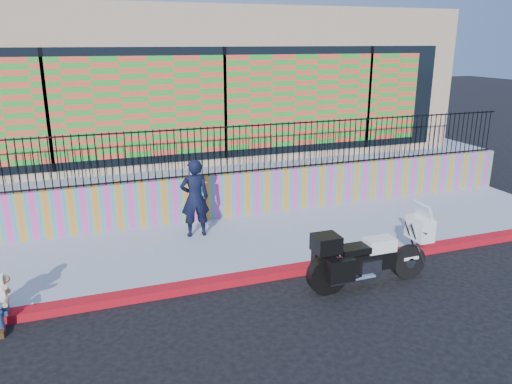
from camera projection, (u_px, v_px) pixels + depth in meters
name	position (u px, v px, depth m)	size (l,w,h in m)	color
ground	(287.00, 275.00, 9.75)	(90.00, 90.00, 0.00)	black
red_curb	(287.00, 271.00, 9.73)	(16.00, 0.30, 0.15)	#AF0C15
sidewalk	(258.00, 241.00, 11.22)	(16.00, 3.00, 0.15)	#97A0B5
mural_wall	(237.00, 194.00, 12.48)	(16.00, 0.20, 1.10)	#E93DA5
metal_fence	(236.00, 149.00, 12.14)	(15.80, 0.04, 1.20)	black
elevated_platform	(192.00, 155.00, 17.09)	(16.00, 10.00, 1.25)	#97A0B5
storefront_building	(190.00, 77.00, 16.13)	(14.00, 8.06, 4.00)	tan
police_motorcycle	(368.00, 254.00, 9.15)	(2.41, 0.80, 1.50)	black
police_officer	(195.00, 198.00, 11.08)	(0.65, 0.42, 1.77)	black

